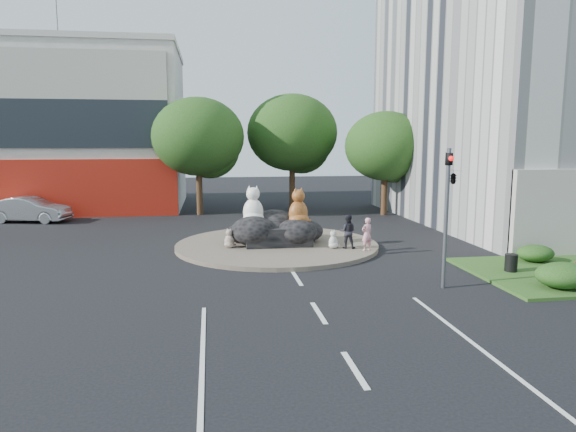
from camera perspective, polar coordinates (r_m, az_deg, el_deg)
name	(u,v)px	position (r m, az deg, el deg)	size (l,w,h in m)	color
ground	(319,313)	(16.09, 3.43, -10.72)	(120.00, 120.00, 0.00)	black
roundabout_island	(277,245)	(25.59, -1.24, -3.25)	(10.00, 10.00, 0.20)	brown
rock_plinth	(277,234)	(25.49, -1.24, -2.03)	(3.20, 2.60, 0.90)	black
shophouse_block	(15,128)	(45.27, -28.03, 8.59)	(25.20, 12.30, 17.40)	silver
tree_left	(199,141)	(36.93, -9.84, 8.25)	(6.46, 6.46, 8.27)	#382314
tree_mid	(293,137)	(39.43, 0.55, 8.82)	(6.84, 6.84, 8.76)	#382314
tree_right	(386,150)	(37.03, 10.84, 7.27)	(5.70, 5.70, 7.30)	#382314
hedge_near_green	(564,275)	(20.56, 28.29, -5.82)	(2.00, 1.60, 0.90)	#183D13
hedge_back_green	(535,253)	(24.44, 25.78, -3.74)	(1.60, 1.28, 0.72)	#183D13
traffic_light	(450,188)	(18.87, 17.57, 3.01)	(0.44, 1.24, 5.00)	#595B60
street_lamp	(544,155)	(27.93, 26.56, 6.06)	(2.34, 0.22, 8.06)	#595B60
cat_white	(253,205)	(25.52, -3.90, 1.22)	(1.18, 1.02, 1.97)	white
cat_tabby	(298,207)	(25.15, 1.16, 1.04)	(1.13, 0.98, 1.89)	#B94D26
kitten_calico	(229,238)	(24.58, -6.56, -2.44)	(0.56, 0.49, 0.93)	silver
kitten_white	(333,239)	(24.39, 5.04, -2.55)	(0.54, 0.46, 0.89)	beige
pedestrian_pink	(367,234)	(24.00, 8.75, -2.01)	(0.56, 0.37, 1.54)	pink
pedestrian_dark	(348,232)	(24.39, 6.63, -1.72)	(0.78, 0.61, 1.61)	black
parked_car	(30,210)	(37.21, -26.72, 0.64)	(1.74, 4.99, 1.65)	#96989D
litter_bin	(511,263)	(22.24, 23.54, -4.78)	(0.48, 0.48, 0.69)	black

